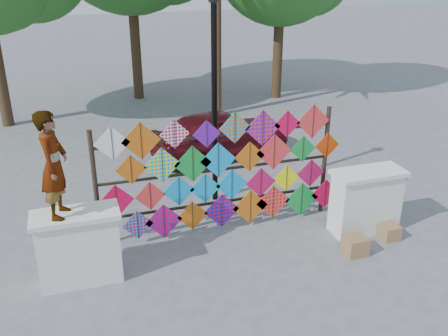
% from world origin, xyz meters
% --- Properties ---
extents(ground, '(80.00, 80.00, 0.00)m').
position_xyz_m(ground, '(0.00, 0.00, 0.00)').
color(ground, gray).
rests_on(ground, ground).
extents(parapet_left, '(1.40, 0.65, 1.28)m').
position_xyz_m(parapet_left, '(-2.70, -0.20, 0.65)').
color(parapet_left, white).
rests_on(parapet_left, ground).
extents(parapet_right, '(1.40, 0.65, 1.28)m').
position_xyz_m(parapet_right, '(2.70, -0.20, 0.65)').
color(parapet_right, white).
rests_on(parapet_right, ground).
extents(kite_rack, '(4.94, 0.24, 2.40)m').
position_xyz_m(kite_rack, '(0.10, 0.73, 1.20)').
color(kite_rack, black).
rests_on(kite_rack, ground).
extents(vendor_woman, '(0.57, 0.71, 1.72)m').
position_xyz_m(vendor_woman, '(-2.91, -0.20, 2.14)').
color(vendor_woman, '#99999E').
rests_on(vendor_woman, parapet_left).
extents(sedan, '(3.99, 2.25, 1.28)m').
position_xyz_m(sedan, '(1.18, 4.42, 0.64)').
color(sedan, '#510E15').
rests_on(sedan, ground).
extents(lamppost, '(0.28, 0.28, 4.46)m').
position_xyz_m(lamppost, '(0.30, 2.00, 2.69)').
color(lamppost, black).
rests_on(lamppost, ground).
extents(cardboard_box_near, '(0.39, 0.35, 0.35)m').
position_xyz_m(cardboard_box_near, '(2.09, -0.91, 0.17)').
color(cardboard_box_near, '#9F704D').
rests_on(cardboard_box_near, ground).
extents(cardboard_box_far, '(0.34, 0.31, 0.28)m').
position_xyz_m(cardboard_box_far, '(3.02, -0.65, 0.14)').
color(cardboard_box_far, '#9F704D').
rests_on(cardboard_box_far, ground).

